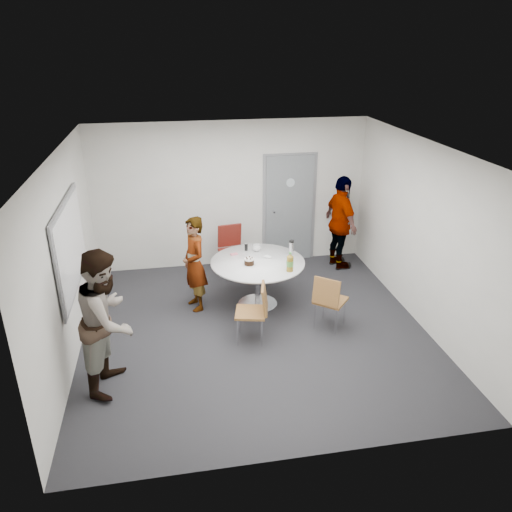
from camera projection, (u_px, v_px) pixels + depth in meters
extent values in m
plane|color=black|center=(255.00, 330.00, 7.43)|extent=(5.00, 5.00, 0.00)
plane|color=silver|center=(255.00, 149.00, 6.34)|extent=(5.00, 5.00, 0.00)
plane|color=silver|center=(231.00, 195.00, 9.14)|extent=(5.00, 0.00, 5.00)
plane|color=silver|center=(66.00, 260.00, 6.48)|extent=(0.00, 5.00, 5.00)
plane|color=silver|center=(423.00, 235.00, 7.29)|extent=(0.00, 5.00, 5.00)
plane|color=silver|center=(302.00, 349.00, 4.63)|extent=(5.00, 0.00, 5.00)
cube|color=slate|center=(289.00, 209.00, 9.42)|extent=(0.90, 0.05, 2.05)
cube|color=gray|center=(289.00, 209.00, 9.44)|extent=(1.02, 0.04, 2.12)
cylinder|color=#B2BFC6|center=(290.00, 183.00, 9.18)|extent=(0.16, 0.01, 0.16)
cylinder|color=silver|center=(273.00, 211.00, 9.32)|extent=(0.04, 0.14, 0.04)
cube|color=gray|center=(70.00, 247.00, 6.63)|extent=(0.03, 1.90, 1.25)
cube|color=white|center=(72.00, 247.00, 6.63)|extent=(0.01, 1.78, 1.13)
cylinder|color=white|center=(258.00, 262.00, 7.85)|extent=(1.48, 1.48, 0.03)
cylinder|color=silver|center=(258.00, 283.00, 8.00)|extent=(0.09, 0.09, 0.72)
cylinder|color=silver|center=(258.00, 304.00, 8.15)|extent=(0.64, 0.64, 0.02)
cylinder|color=white|center=(249.00, 265.00, 7.71)|extent=(0.20, 0.20, 0.01)
cylinder|color=black|center=(249.00, 262.00, 7.70)|extent=(0.15, 0.15, 0.08)
cylinder|color=white|center=(249.00, 259.00, 7.67)|extent=(0.16, 0.16, 0.02)
cylinder|color=olive|center=(290.00, 264.00, 7.47)|extent=(0.10, 0.10, 0.23)
cylinder|color=#4D8C38|center=(290.00, 263.00, 7.46)|extent=(0.11, 0.11, 0.09)
cone|color=olive|center=(290.00, 255.00, 7.41)|extent=(0.10, 0.10, 0.05)
cylinder|color=#4FAB4D|center=(290.00, 253.00, 7.40)|extent=(0.04, 0.04, 0.02)
imported|color=white|center=(257.00, 248.00, 8.20)|extent=(0.19, 0.19, 0.11)
cylinder|color=black|center=(246.00, 247.00, 8.22)|extent=(0.05, 0.05, 0.13)
cylinder|color=silver|center=(291.00, 248.00, 8.06)|extent=(0.08, 0.08, 0.21)
cylinder|color=black|center=(291.00, 241.00, 8.01)|extent=(0.08, 0.08, 0.03)
cube|color=#DE6F7E|center=(234.00, 254.00, 8.08)|extent=(0.13, 0.09, 0.02)
ellipsoid|color=white|center=(267.00, 257.00, 7.97)|extent=(0.16, 0.16, 0.03)
cube|color=brown|center=(250.00, 312.00, 7.03)|extent=(0.50, 0.50, 0.03)
cube|color=brown|center=(265.00, 299.00, 6.93)|extent=(0.18, 0.41, 0.40)
cylinder|color=silver|center=(240.00, 320.00, 7.28)|extent=(0.02, 0.02, 0.45)
cylinder|color=silver|center=(238.00, 332.00, 6.97)|extent=(0.02, 0.02, 0.45)
cylinder|color=silver|center=(263.00, 320.00, 7.27)|extent=(0.02, 0.02, 0.45)
cylinder|color=silver|center=(262.00, 333.00, 6.96)|extent=(0.02, 0.02, 0.45)
cube|color=brown|center=(331.00, 300.00, 7.35)|extent=(0.59, 0.59, 0.03)
cube|color=brown|center=(326.00, 292.00, 7.10)|extent=(0.36, 0.33, 0.40)
cylinder|color=silver|center=(344.00, 311.00, 7.50)|extent=(0.02, 0.02, 0.45)
cylinder|color=silver|center=(324.00, 306.00, 7.65)|extent=(0.02, 0.02, 0.45)
cylinder|color=silver|center=(336.00, 322.00, 7.23)|extent=(0.02, 0.02, 0.45)
cylinder|color=silver|center=(315.00, 316.00, 7.38)|extent=(0.02, 0.02, 0.45)
cube|color=#601A13|center=(233.00, 252.00, 8.89)|extent=(0.52, 0.52, 0.04)
cube|color=#601A13|center=(230.00, 235.00, 8.98)|extent=(0.44, 0.16, 0.43)
cylinder|color=silver|center=(227.00, 270.00, 8.78)|extent=(0.02, 0.02, 0.48)
cylinder|color=silver|center=(246.00, 267.00, 8.89)|extent=(0.02, 0.02, 0.48)
cylinder|color=silver|center=(221.00, 262.00, 9.09)|extent=(0.02, 0.02, 0.48)
cylinder|color=silver|center=(240.00, 259.00, 9.20)|extent=(0.02, 0.02, 0.48)
imported|color=#A5C6EA|center=(194.00, 264.00, 7.77)|extent=(0.51, 0.64, 1.53)
imported|color=white|center=(107.00, 320.00, 5.95)|extent=(0.87, 1.02, 1.82)
imported|color=black|center=(341.00, 223.00, 9.15)|extent=(0.59, 1.08, 1.76)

